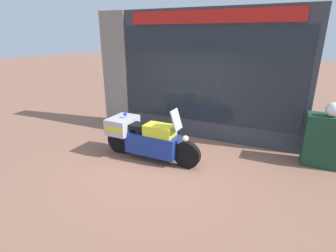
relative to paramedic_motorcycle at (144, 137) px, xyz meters
The scene contains 6 objects.
ground_plane 0.77m from the paramedic_motorcycle, ahead, with size 60.00×60.00×0.00m, color #8E604C.
shop_building 2.30m from the paramedic_motorcycle, 85.72° to the left, with size 5.92×0.55×3.47m.
window_display 2.19m from the paramedic_motorcycle, 66.00° to the left, with size 4.62×0.30×2.07m.
paramedic_motorcycle is the anchor object (origin of this frame).
utility_cabinet 4.08m from the paramedic_motorcycle, 19.72° to the left, with size 0.87×0.51×1.18m, color #193D28.
white_helmet 4.15m from the paramedic_motorcycle, 18.74° to the left, with size 0.31×0.31×0.31m, color white.
Camera 1 is at (2.37, -4.95, 2.82)m, focal length 28.00 mm.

